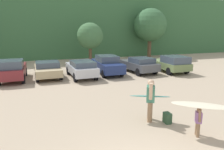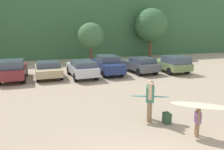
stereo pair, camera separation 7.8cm
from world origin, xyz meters
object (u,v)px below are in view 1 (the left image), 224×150
object	(u,v)px
parked_car_navy	(107,64)
person_adult	(150,98)
parked_car_olive_green	(171,63)
backpack_dropped	(167,118)
surfboard_teal	(150,96)
parked_car_silver	(82,68)
parked_car_dark_gray	(139,64)
surfboard_cream	(201,105)
parked_car_tan	(48,69)
person_child	(198,120)
parked_car_maroon	(12,70)

from	to	relation	value
parked_car_navy	person_adult	distance (m)	9.91
parked_car_olive_green	backpack_dropped	xyz separation A→B (m)	(-6.31, -9.06, -0.57)
surfboard_teal	parked_car_silver	bearing A→B (deg)	-58.31
person_adult	parked_car_navy	bearing A→B (deg)	-68.83
parked_car_silver	parked_car_dark_gray	bearing A→B (deg)	-89.99
surfboard_teal	surfboard_cream	size ratio (longest dim) A/B	0.87
parked_car_tan	backpack_dropped	xyz separation A→B (m)	(4.30, -10.34, -0.47)
person_child	surfboard_cream	size ratio (longest dim) A/B	0.54
parked_car_maroon	parked_car_silver	world-z (taller)	parked_car_maroon
parked_car_olive_green	person_child	world-z (taller)	parked_car_olive_green
parked_car_dark_gray	surfboard_teal	distance (m)	10.13
backpack_dropped	parked_car_olive_green	bearing A→B (deg)	55.13
parked_car_tan	parked_car_silver	bearing A→B (deg)	-109.80
parked_car_navy	parked_car_tan	bearing A→B (deg)	89.46
parked_car_maroon	surfboard_teal	distance (m)	11.48
parked_car_dark_gray	person_adult	size ratio (longest dim) A/B	2.35
person_adult	parked_car_maroon	bearing A→B (deg)	-28.57
parked_car_silver	surfboard_teal	bearing A→B (deg)	-175.65
parked_car_navy	parked_car_dark_gray	distance (m)	2.89
parked_car_maroon	surfboard_cream	xyz separation A→B (m)	(7.31, -11.43, 0.34)
person_adult	backpack_dropped	distance (m)	1.07
parked_car_olive_green	parked_car_dark_gray	bearing A→B (deg)	75.03
backpack_dropped	person_child	bearing A→B (deg)	-70.75
parked_car_maroon	parked_car_olive_green	xyz separation A→B (m)	(13.16, -1.06, -0.05)
parked_car_silver	parked_car_olive_green	bearing A→B (deg)	-96.25
parked_car_silver	person_child	distance (m)	10.98
parked_car_maroon	person_child	size ratio (longest dim) A/B	3.79
parked_car_silver	person_child	xyz separation A→B (m)	(2.17, -10.76, -0.15)
parked_car_maroon	parked_car_olive_green	size ratio (longest dim) A/B	0.99
surfboard_teal	surfboard_cream	world-z (taller)	surfboard_cream
parked_car_navy	surfboard_teal	xyz separation A→B (m)	(-1.23, -9.79, 0.24)
surfboard_teal	backpack_dropped	size ratio (longest dim) A/B	3.88
person_adult	surfboard_cream	world-z (taller)	person_adult
parked_car_maroon	person_child	world-z (taller)	parked_car_maroon
parked_car_silver	person_adult	xyz separation A→B (m)	(1.17, -9.03, 0.25)
parked_car_maroon	person_child	distance (m)	13.51
parked_car_tan	person_child	size ratio (longest dim) A/B	3.66
person_adult	surfboard_teal	world-z (taller)	person_adult
parked_car_maroon	parked_car_dark_gray	distance (m)	10.37
parked_car_olive_green	surfboard_cream	distance (m)	11.91
person_child	surfboard_cream	world-z (taller)	surfboard_cream
person_child	parked_car_olive_green	bearing A→B (deg)	-91.35
parked_car_tan	parked_car_olive_green	size ratio (longest dim) A/B	0.95
parked_car_tan	surfboard_teal	world-z (taller)	parked_car_tan
parked_car_tan	person_adult	xyz separation A→B (m)	(3.75, -9.86, 0.32)
parked_car_dark_gray	parked_car_olive_green	xyz separation A→B (m)	(2.80, -0.73, 0.06)
parked_car_olive_green	surfboard_cream	bearing A→B (deg)	150.18
parked_car_olive_green	surfboard_teal	bearing A→B (deg)	140.80
parked_car_olive_green	surfboard_teal	distance (m)	10.97
parked_car_maroon	surfboard_teal	xyz separation A→B (m)	(6.29, -9.60, 0.21)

